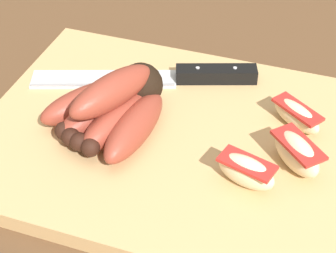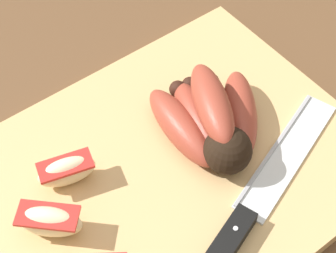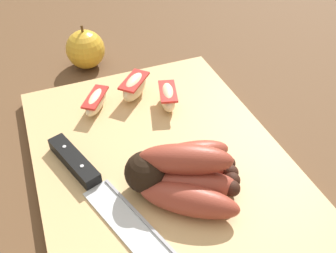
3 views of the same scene
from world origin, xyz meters
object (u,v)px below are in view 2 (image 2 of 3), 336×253
(chefs_knife, at_px, (246,215))
(apple_wedge_middle, at_px, (48,220))
(apple_wedge_near, at_px, (67,171))
(banana_bunch, at_px, (213,120))

(chefs_knife, relative_size, apple_wedge_middle, 4.22)
(apple_wedge_near, distance_m, apple_wedge_middle, 0.06)
(chefs_knife, distance_m, apple_wedge_near, 0.19)
(banana_bunch, xyz_separation_m, apple_wedge_near, (-0.16, 0.04, -0.01))
(banana_bunch, bearing_deg, chefs_knife, -111.57)
(banana_bunch, xyz_separation_m, apple_wedge_middle, (-0.20, 0.01, -0.01))
(apple_wedge_middle, bearing_deg, chefs_knife, -33.50)
(apple_wedge_near, bearing_deg, chefs_knife, -50.84)
(banana_bunch, distance_m, chefs_knife, 0.11)
(apple_wedge_near, bearing_deg, banana_bunch, -15.53)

